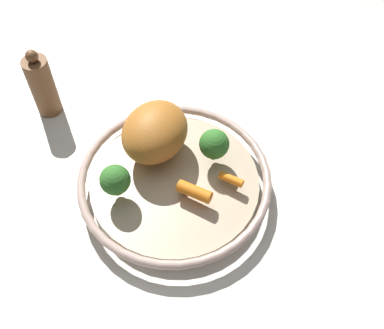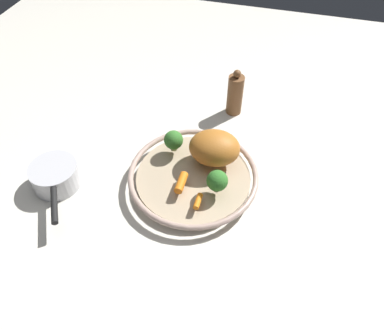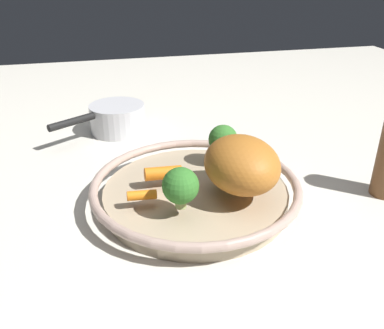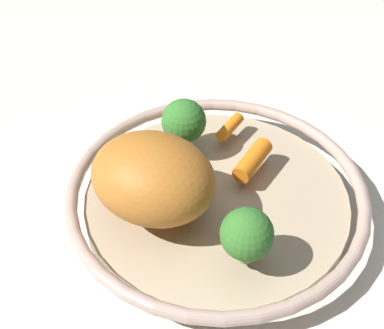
% 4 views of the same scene
% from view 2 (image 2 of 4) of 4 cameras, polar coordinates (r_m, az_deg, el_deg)
% --- Properties ---
extents(ground_plane, '(2.23, 2.23, 0.00)m').
position_cam_2_polar(ground_plane, '(0.99, 0.18, -2.94)').
color(ground_plane, silver).
extents(serving_bowl, '(0.35, 0.35, 0.04)m').
position_cam_2_polar(serving_bowl, '(0.98, 0.18, -2.06)').
color(serving_bowl, tan).
rests_on(serving_bowl, ground_plane).
extents(roast_chicken_piece, '(0.13, 0.15, 0.08)m').
position_cam_2_polar(roast_chicken_piece, '(0.96, 3.55, 2.64)').
color(roast_chicken_piece, '#B56A26').
rests_on(roast_chicken_piece, serving_bowl).
extents(baby_carrot_near_rim, '(0.05, 0.01, 0.02)m').
position_cam_2_polar(baby_carrot_near_rim, '(0.89, 0.95, -5.78)').
color(baby_carrot_near_rim, orange).
rests_on(baby_carrot_near_rim, serving_bowl).
extents(baby_carrot_right, '(0.06, 0.02, 0.02)m').
position_cam_2_polar(baby_carrot_right, '(0.92, -1.70, -2.85)').
color(baby_carrot_right, orange).
rests_on(baby_carrot_right, serving_bowl).
extents(broccoli_floret_large, '(0.05, 0.05, 0.06)m').
position_cam_2_polar(broccoli_floret_large, '(0.90, 3.97, -2.57)').
color(broccoli_floret_large, '#97A966').
rests_on(broccoli_floret_large, serving_bowl).
extents(broccoli_floret_mid, '(0.05, 0.05, 0.06)m').
position_cam_2_polar(broccoli_floret_mid, '(1.00, -2.91, 3.83)').
color(broccoli_floret_mid, '#99A866').
rests_on(broccoli_floret_mid, serving_bowl).
extents(pepper_mill, '(0.05, 0.05, 0.16)m').
position_cam_2_polar(pepper_mill, '(1.18, 6.76, 10.89)').
color(pepper_mill, brown).
rests_on(pepper_mill, ground_plane).
extents(saucepan, '(0.21, 0.16, 0.07)m').
position_cam_2_polar(saucepan, '(1.03, -20.62, -1.74)').
color(saucepan, silver).
rests_on(saucepan, ground_plane).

